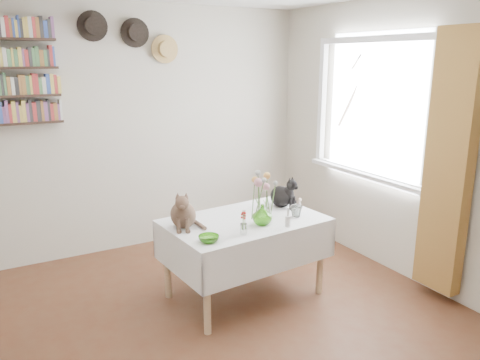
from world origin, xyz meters
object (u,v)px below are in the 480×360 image
tabby_cat (183,208)px  dining_table (245,239)px  flower_vase (262,215)px  black_cat (281,191)px

tabby_cat → dining_table: bearing=15.0°
dining_table → flower_vase: 0.31m
flower_vase → tabby_cat: bearing=156.0°
dining_table → tabby_cat: 0.61m
dining_table → black_cat: (0.46, 0.15, 0.31)m
dining_table → tabby_cat: tabby_cat is taller
dining_table → flower_vase: flower_vase is taller
tabby_cat → flower_vase: size_ratio=1.91×
dining_table → flower_vase: bearing=-70.2°
dining_table → tabby_cat: size_ratio=4.22×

